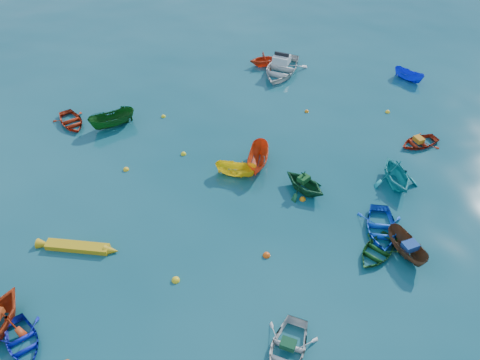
{
  "coord_description": "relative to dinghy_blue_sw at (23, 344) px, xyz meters",
  "views": [
    {
      "loc": [
        -2.91,
        -14.52,
        17.99
      ],
      "look_at": [
        0.0,
        5.0,
        0.4
      ],
      "focal_mm": 35.0,
      "sensor_mm": 36.0,
      "label": 1
    }
  ],
  "objects": [
    {
      "name": "ground",
      "position": [
        10.35,
        3.36,
        0.0
      ],
      "size": [
        160.0,
        160.0,
        0.0
      ],
      "primitive_type": "plane",
      "color": "#0A424F",
      "rests_on": "ground"
    },
    {
      "name": "dinghy_blue_sw",
      "position": [
        0.0,
        0.0,
        0.0
      ],
      "size": [
        2.88,
        3.22,
        0.55
      ],
      "primitive_type": "imported",
      "rotation": [
        0.0,
        0.0,
        0.46
      ],
      "color": "#0E1CB2",
      "rests_on": "ground"
    },
    {
      "name": "dinghy_white_near",
      "position": [
        10.74,
        -1.96,
        0.0
      ],
      "size": [
        3.38,
        3.7,
        0.63
      ],
      "primitive_type": "imported",
      "rotation": [
        0.0,
        0.0,
        -0.52
      ],
      "color": "silver",
      "rests_on": "ground"
    },
    {
      "name": "sampan_brown_mid",
      "position": [
        17.64,
        2.25,
        0.0
      ],
      "size": [
        1.6,
        2.87,
        1.05
      ],
      "primitive_type": "imported",
      "rotation": [
        0.0,
        0.0,
        0.23
      ],
      "color": "#56351F",
      "rests_on": "ground"
    },
    {
      "name": "dinghy_blue_se",
      "position": [
        16.99,
        3.83,
        0.0
      ],
      "size": [
        3.11,
        3.73,
        0.67
      ],
      "primitive_type": "imported",
      "rotation": [
        0.0,
        0.0,
        -0.29
      ],
      "color": "blue",
      "rests_on": "ground"
    },
    {
      "name": "dinghy_orange_w",
      "position": [
        -1.08,
        0.94,
        0.0
      ],
      "size": [
        3.47,
        3.75,
        1.64
      ],
      "primitive_type": "imported",
      "rotation": [
        0.0,
        0.0,
        -0.29
      ],
      "color": "#BA3611",
      "rests_on": "ground"
    },
    {
      "name": "sampan_yellow_mid",
      "position": [
        10.26,
        9.26,
        0.0
      ],
      "size": [
        2.68,
        1.79,
        0.97
      ],
      "primitive_type": "imported",
      "rotation": [
        0.0,
        0.0,
        1.2
      ],
      "color": "yellow",
      "rests_on": "ground"
    },
    {
      "name": "dinghy_green_e",
      "position": [
        16.24,
        2.43,
        0.0
      ],
      "size": [
        3.34,
        3.26,
        0.57
      ],
      "primitive_type": "imported",
      "rotation": [
        0.0,
        0.0,
        -0.85
      ],
      "color": "#0F4213",
      "rests_on": "ground"
    },
    {
      "name": "dinghy_cyan_se",
      "position": [
        19.14,
        7.24,
        0.0
      ],
      "size": [
        2.64,
        3.04,
        1.57
      ],
      "primitive_type": "imported",
      "rotation": [
        0.0,
        0.0,
        -0.03
      ],
      "color": "teal",
      "rests_on": "ground"
    },
    {
      "name": "sampan_orange_n",
      "position": [
        11.69,
        9.96,
        0.0
      ],
      "size": [
        2.04,
        3.26,
        1.18
      ],
      "primitive_type": "imported",
      "rotation": [
        0.0,
        0.0,
        -0.31
      ],
      "color": "#E24315",
      "rests_on": "ground"
    },
    {
      "name": "dinghy_green_n",
      "position": [
        13.83,
        7.37,
        0.0
      ],
      "size": [
        3.38,
        3.47,
        1.39
      ],
      "primitive_type": "imported",
      "rotation": [
        0.0,
        0.0,
        0.61
      ],
      "color": "#135129",
      "rests_on": "ground"
    },
    {
      "name": "dinghy_red_ne",
      "position": [
        22.09,
        10.5,
        0.0
      ],
      "size": [
        2.98,
        2.45,
        0.54
      ],
      "primitive_type": "imported",
      "rotation": [
        0.0,
        0.0,
        -1.32
      ],
      "color": "#A6240D",
      "rests_on": "ground"
    },
    {
      "name": "sampan_blue_far",
      "position": [
        24.74,
        18.27,
        0.0
      ],
      "size": [
        2.15,
        2.49,
        0.93
      ],
      "primitive_type": "imported",
      "rotation": [
        0.0,
        0.0,
        0.63
      ],
      "color": "#112BDA",
      "rests_on": "ground"
    },
    {
      "name": "dinghy_red_far",
      "position": [
        0.12,
        16.05,
        0.0
      ],
      "size": [
        3.04,
        3.44,
        0.59
      ],
      "primitive_type": "imported",
      "rotation": [
        0.0,
        0.0,
        0.43
      ],
      "color": "#A4260D",
      "rests_on": "ground"
    },
    {
      "name": "dinghy_orange_far",
      "position": [
        14.37,
        22.16,
        0.0
      ],
      "size": [
        2.55,
        2.25,
        1.25
      ],
      "primitive_type": "imported",
      "rotation": [
        0.0,
        0.0,
        1.65
      ],
      "color": "red",
      "rests_on": "ground"
    },
    {
      "name": "sampan_green_far",
      "position": [
        2.89,
        15.34,
        0.0
      ],
      "size": [
        3.32,
        2.23,
        1.2
      ],
      "primitive_type": "imported",
      "rotation": [
        0.0,
        0.0,
        -1.19
      ],
      "color": "#124D15",
      "rests_on": "ground"
    },
    {
      "name": "kayak_yellow",
      "position": [
        1.7,
        4.91,
        0.0
      ],
      "size": [
        3.89,
        1.57,
        0.39
      ],
      "primitive_type": null,
      "rotation": [
        0.0,
        0.0,
        1.3
      ],
      "color": "gold",
      "rests_on": "ground"
    },
    {
      "name": "motorboat_white",
      "position": [
        15.4,
        20.77,
        0.0
      ],
      "size": [
        5.39,
        5.86,
        1.59
      ],
      "primitive_type": "imported",
      "rotation": [
        0.0,
        0.0,
        -0.54
      ],
      "color": "silver",
      "rests_on": "ground"
    },
    {
      "name": "tarp_green_a",
      "position": [
        10.79,
        -1.87,
        0.46
      ],
      "size": [
        0.77,
        0.72,
        0.3
      ],
      "primitive_type": "cube",
      "rotation": [
        0.0,
        0.0,
        -0.52
      ],
      "color": "#104326",
      "rests_on": "dinghy_white_near"
    },
    {
      "name": "tarp_blue_a",
      "position": [
        17.68,
        2.11,
        0.7
      ],
      "size": [
        0.82,
        0.69,
        0.35
      ],
      "primitive_type": "cube",
      "rotation": [
        0.0,
        0.0,
        0.23
      ],
      "color": "navy",
      "rests_on": "sampan_brown_mid"
    },
    {
      "name": "tarp_green_b",
      "position": [
        13.78,
        7.45,
        0.84
      ],
      "size": [
        0.77,
        0.74,
        0.3
      ],
      "primitive_type": "cube",
      "rotation": [
        0.0,
        0.0,
        0.61
      ],
      "color": "#134D1C",
      "rests_on": "dinghy_green_n"
    },
    {
      "name": "tarp_orange_b",
      "position": [
        22.0,
        10.47,
        0.42
      ],
      "size": [
        0.6,
        0.71,
        0.3
      ],
      "primitive_type": "cube",
      "rotation": [
        0.0,
        0.0,
        -1.32
      ],
      "color": "orange",
      "rests_on": "dinghy_red_ne"
    },
    {
      "name": "buoy_ye_a",
      "position": [
        6.41,
        2.27,
        0.0
      ],
      "size": [
        0.39,
        0.39,
        0.39
      ],
      "primitive_type": "sphere",
      "color": "yellow",
      "rests_on": "ground"
    },
    {
      "name": "buoy_or_b",
      "position": [
        13.59,
        6.68,
        0.0
      ],
      "size": [
        0.35,
        0.35,
        0.35
      ],
      "primitive_type": "sphere",
      "color": "orange",
      "rests_on": "ground"
    },
    {
      "name": "buoy_ye_b",
      "position": [
        3.86,
        10.7,
        0.0
      ],
      "size": [
        0.35,
        0.35,
        0.35
      ],
      "primitive_type": "sphere",
      "color": "yellow",
      "rests_on": "ground"
    },
    {
      "name": "buoy_or_c",
      "position": [
        10.87,
        3.1,
        0.0
      ],
      "size": [
        0.38,
        0.38,
        0.38
      ],
      "primitive_type": "sphere",
      "color": "#F9530D",
      "rests_on": "ground"
    },
    {
      "name": "buoy_ye_c",
      "position": [
        7.31,
        11.67,
        0.0
      ],
      "size": [
        0.34,
        0.34,
        0.34
      ],
      "primitive_type": "sphere",
      "color": "yellow",
      "rests_on": "ground"
    },
    {
      "name": "buoy_or_d",
      "position": [
        16.03,
        15.15,
        0.0
      ],
      "size": [
        0.3,
        0.3,
        0.3
      ],
      "primitive_type": "sphere",
      "color": "orange",
      "rests_on": "ground"
    },
    {
      "name": "buoy_ye_d",
      "position": [
        6.2,
        15.99,
        0.0
      ],
      "size": [
        0.31,
        0.31,
        0.31
      ],
      "primitive_type": "sphere",
      "color": "yellow",
      "rests_on": "ground"
    },
    {
      "name": "buoy_or_e",
      "position": [
        15.38,
        22.0,
        0.0
      ],
      "size": [
        0.3,
        0.3,
        0.3
      ],
      "primitive_type": "sphere",
      "color": "orange",
      "rests_on": "ground"
    },
    {
      "name": "buoy_ye_e",
      "position": [
        21.54,
        14.26,
        0.0
      ],
      "size": [
        0.32,
        0.32,
        0.32
      ],
      "primitive_type": "sphere",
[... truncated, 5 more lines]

